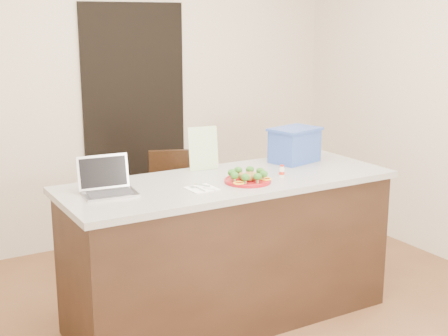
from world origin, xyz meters
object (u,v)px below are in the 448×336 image
island (229,249)px  blue_box (295,145)px  napkin (202,189)px  yogurt_bottle (282,172)px  chair (181,202)px  plate (248,180)px  laptop (107,183)px

island → blue_box: blue_box is taller
island → napkin: 0.54m
yogurt_bottle → blue_box: 0.43m
yogurt_bottle → chair: bearing=100.1°
blue_box → chair: size_ratio=0.42×
plate → yogurt_bottle: (0.26, 0.01, 0.02)m
napkin → chair: size_ratio=0.18×
chair → napkin: bearing=-88.6°
plate → yogurt_bottle: yogurt_bottle is taller
plate → yogurt_bottle: bearing=2.0°
island → chair: 0.93m
island → napkin: size_ratio=13.03×
laptop → yogurt_bottle: bearing=-4.4°
napkin → laptop: size_ratio=0.51×
plate → blue_box: (0.56, 0.30, 0.11)m
yogurt_bottle → plate: bearing=-178.0°
laptop → chair: bearing=49.9°
island → chair: (0.12, 0.92, 0.05)m
blue_box → chair: (-0.49, 0.75, -0.53)m
laptop → chair: 1.30m
yogurt_bottle → chair: size_ratio=0.08×
laptop → plate: bearing=-8.1°
plate → yogurt_bottle: size_ratio=3.77×
blue_box → chair: 1.04m
plate → laptop: 0.83m
napkin → chair: napkin is taller
plate → blue_box: bearing=28.0°
chair → laptop: bearing=-114.5°
island → laptop: (-0.75, 0.07, 0.51)m
island → yogurt_bottle: (0.31, -0.12, 0.49)m
napkin → laptop: bearing=158.1°
plate → chair: bearing=86.1°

